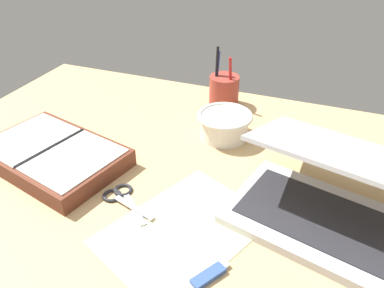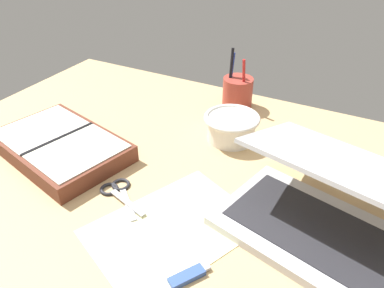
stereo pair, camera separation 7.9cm
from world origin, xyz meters
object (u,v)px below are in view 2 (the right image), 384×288
(planner, at_px, (60,146))
(scissors, at_px, (118,191))
(bowl, at_px, (231,126))
(pen_cup, at_px, (237,92))
(laptop, at_px, (322,209))

(planner, xyz_separation_m, scissors, (0.20, -0.05, -0.02))
(bowl, distance_m, planner, 0.41)
(pen_cup, relative_size, planner, 0.47)
(laptop, height_order, planner, laptop)
(bowl, bearing_deg, scissors, -112.70)
(bowl, height_order, scissors, bowl)
(planner, relative_size, scissors, 2.74)
(pen_cup, xyz_separation_m, scissors, (-0.07, -0.47, -0.04))
(pen_cup, xyz_separation_m, planner, (-0.27, -0.42, -0.02))
(bowl, relative_size, planner, 0.39)
(laptop, height_order, scissors, laptop)
(laptop, bearing_deg, bowl, 154.98)
(bowl, xyz_separation_m, scissors, (-0.12, -0.30, -0.03))
(laptop, relative_size, planner, 1.08)
(laptop, bearing_deg, planner, -162.37)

